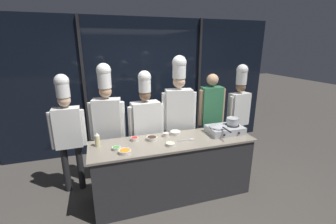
{
  "coord_description": "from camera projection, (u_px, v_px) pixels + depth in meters",
  "views": [
    {
      "loc": [
        -0.95,
        -2.76,
        2.18
      ],
      "look_at": [
        0.0,
        0.25,
        1.23
      ],
      "focal_mm": 24.0,
      "sensor_mm": 36.0,
      "label": 1
    }
  ],
  "objects": [
    {
      "name": "prep_bowl_scallions",
      "position": [
        116.0,
        148.0,
        2.89
      ],
      "size": [
        0.11,
        0.11,
        0.04
      ],
      "color": "silver",
      "rests_on": "demo_counter"
    },
    {
      "name": "prep_bowl_noodles",
      "position": [
        170.0,
        144.0,
        3.01
      ],
      "size": [
        0.13,
        0.13,
        0.04
      ],
      "color": "silver",
      "rests_on": "demo_counter"
    },
    {
      "name": "person_guest",
      "position": [
        211.0,
        112.0,
        3.91
      ],
      "size": [
        0.48,
        0.2,
        1.72
      ],
      "rotation": [
        0.0,
        0.0,
        3.12
      ],
      "color": "#4C4C51",
      "rests_on": "ground_plane"
    },
    {
      "name": "portable_stove",
      "position": [
        225.0,
        129.0,
        3.43
      ],
      "size": [
        0.53,
        0.37,
        0.12
      ],
      "color": "#B2B5BA",
      "rests_on": "demo_counter"
    },
    {
      "name": "prep_bowl_carrots",
      "position": [
        125.0,
        151.0,
        2.8
      ],
      "size": [
        0.16,
        0.16,
        0.04
      ],
      "color": "silver",
      "rests_on": "demo_counter"
    },
    {
      "name": "stock_pot",
      "position": [
        233.0,
        121.0,
        3.43
      ],
      "size": [
        0.21,
        0.18,
        0.11
      ],
      "color": "#B7BABF",
      "rests_on": "portable_stove"
    },
    {
      "name": "frying_pan",
      "position": [
        218.0,
        125.0,
        3.36
      ],
      "size": [
        0.28,
        0.48,
        0.05
      ],
      "color": "#ADAFB5",
      "rests_on": "portable_stove"
    },
    {
      "name": "chef_apprentice",
      "position": [
        239.0,
        107.0,
        4.13
      ],
      "size": [
        0.48,
        0.24,
        1.86
      ],
      "rotation": [
        0.0,
        0.0,
        3.28
      ],
      "color": "#4C4C51",
      "rests_on": "ground_plane"
    },
    {
      "name": "ground_plane",
      "position": [
        173.0,
        194.0,
        3.42
      ],
      "size": [
        24.0,
        24.0,
        0.0
      ],
      "primitive_type": "plane",
      "color": "#47423D"
    },
    {
      "name": "squeeze_bottle_oil",
      "position": [
        97.0,
        140.0,
        2.96
      ],
      "size": [
        0.07,
        0.07,
        0.2
      ],
      "color": "beige",
      "rests_on": "demo_counter"
    },
    {
      "name": "chef_sous",
      "position": [
        107.0,
        117.0,
        3.42
      ],
      "size": [
        0.53,
        0.29,
        1.93
      ],
      "rotation": [
        0.0,
        0.0,
        2.95
      ],
      "color": "#2D3856",
      "rests_on": "ground_plane"
    },
    {
      "name": "chef_head",
      "position": [
        68.0,
        126.0,
        3.24
      ],
      "size": [
        0.49,
        0.2,
        1.8
      ],
      "rotation": [
        0.0,
        0.0,
        3.16
      ],
      "color": "#232326",
      "rests_on": "ground_plane"
    },
    {
      "name": "prep_bowl_soy_glaze",
      "position": [
        152.0,
        138.0,
        3.18
      ],
      "size": [
        0.16,
        0.16,
        0.05
      ],
      "color": "silver",
      "rests_on": "demo_counter"
    },
    {
      "name": "chef_pastry",
      "position": [
        179.0,
        108.0,
        3.66
      ],
      "size": [
        0.56,
        0.29,
        2.03
      ],
      "rotation": [
        0.0,
        0.0,
        2.98
      ],
      "color": "#2D3856",
      "rests_on": "ground_plane"
    },
    {
      "name": "prep_bowl_bell_pepper",
      "position": [
        135.0,
        139.0,
        3.16
      ],
      "size": [
        0.11,
        0.11,
        0.05
      ],
      "color": "silver",
      "rests_on": "demo_counter"
    },
    {
      "name": "window_wall_back",
      "position": [
        146.0,
        86.0,
        4.67
      ],
      "size": [
        5.62,
        0.09,
        2.7
      ],
      "color": "black",
      "rests_on": "ground_plane"
    },
    {
      "name": "prep_bowl_bean_sprouts",
      "position": [
        175.0,
        132.0,
        3.38
      ],
      "size": [
        0.16,
        0.16,
        0.05
      ],
      "color": "silver",
      "rests_on": "demo_counter"
    },
    {
      "name": "chef_line",
      "position": [
        146.0,
        121.0,
        3.54
      ],
      "size": [
        0.57,
        0.26,
        1.81
      ],
      "rotation": [
        0.0,
        0.0,
        3.23
      ],
      "color": "#4C4C51",
      "rests_on": "ground_plane"
    },
    {
      "name": "demo_counter",
      "position": [
        173.0,
        168.0,
        3.29
      ],
      "size": [
        2.31,
        0.67,
        0.88
      ],
      "color": "#2D2D30",
      "rests_on": "ground_plane"
    },
    {
      "name": "serving_spoon_slotted",
      "position": [
        190.0,
        139.0,
        3.19
      ],
      "size": [
        0.26,
        0.06,
        0.02
      ],
      "color": "#B2B5BA",
      "rests_on": "demo_counter"
    },
    {
      "name": "prep_bowl_chicken",
      "position": [
        166.0,
        134.0,
        3.3
      ],
      "size": [
        0.09,
        0.09,
        0.06
      ],
      "color": "silver",
      "rests_on": "demo_counter"
    }
  ]
}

